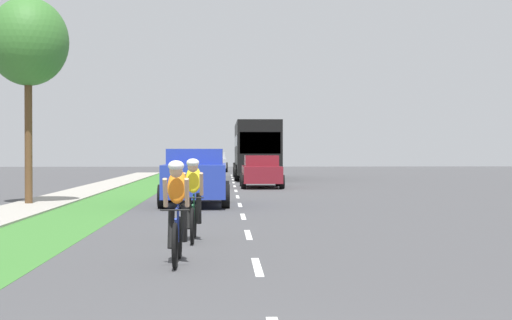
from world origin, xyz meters
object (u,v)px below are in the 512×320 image
cyclist_lead (177,211)px  sedan_maroon (261,171)px  pickup_silver (214,162)px  cyclist_trailing (193,199)px  street_tree_near (28,43)px  suv_blue (196,175)px  bus_black (256,147)px

cyclist_lead → sedan_maroon: size_ratio=0.40×
pickup_silver → cyclist_trailing: bearing=-89.7°
cyclist_trailing → pickup_silver: bearing=90.3°
pickup_silver → street_tree_near: street_tree_near is taller
street_tree_near → cyclist_lead: bearing=-66.8°
cyclist_lead → pickup_silver: (-0.14, 51.88, 0.02)m
cyclist_lead → cyclist_trailing: same height
cyclist_lead → suv_blue: bearing=90.9°
cyclist_trailing → sedan_maroon: 21.48m
bus_black → street_tree_near: 24.50m
bus_black → pickup_silver: 16.38m
sedan_maroon → bus_black: bearing=88.9°
cyclist_lead → sedan_maroon: 24.38m
cyclist_lead → street_tree_near: bearing=113.2°
bus_black → pickup_silver: (-2.81, 16.09, -1.15)m
cyclist_lead → cyclist_trailing: size_ratio=1.00×
sedan_maroon → cyclist_lead: bearing=-95.8°
cyclist_lead → street_tree_near: 14.72m
suv_blue → street_tree_near: bearing=177.4°
cyclist_trailing → sedan_maroon: size_ratio=0.40×
suv_blue → bus_black: (2.87, 23.11, 1.03)m
sedan_maroon → street_tree_near: 14.56m
cyclist_lead → pickup_silver: pickup_silver is taller
suv_blue → sedan_maroon: suv_blue is taller
cyclist_trailing → bus_black: (2.54, 32.88, 1.17)m
bus_black → street_tree_near: bearing=-109.8°
cyclist_lead → suv_blue: suv_blue is taller
cyclist_trailing → bus_black: bearing=85.6°
cyclist_lead → pickup_silver: 51.88m
suv_blue → sedan_maroon: (2.65, 11.58, -0.18)m
cyclist_trailing → street_tree_near: 12.31m
cyclist_lead → bus_black: 35.90m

